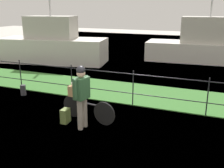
{
  "coord_description": "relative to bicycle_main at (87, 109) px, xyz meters",
  "views": [
    {
      "loc": [
        2.35,
        -5.2,
        3.08
      ],
      "look_at": [
        -0.4,
        1.56,
        0.9
      ],
      "focal_mm": 41.55,
      "sensor_mm": 36.0,
      "label": 1
    }
  ],
  "objects": [
    {
      "name": "backpack_on_paving",
      "position": [
        -0.5,
        -0.37,
        -0.15
      ],
      "size": [
        0.19,
        0.29,
        0.4
      ],
      "primitive_type": "cube",
      "rotation": [
        0.0,
        0.0,
        1.6
      ],
      "color": "olive",
      "rests_on": "ground"
    },
    {
      "name": "moored_boat_mid",
      "position": [
        2.65,
        9.88,
        0.57
      ],
      "size": [
        6.99,
        2.54,
        4.15
      ],
      "color": "silver",
      "rests_on": "ground"
    },
    {
      "name": "wooden_crate",
      "position": [
        -0.4,
        0.06,
        0.46
      ],
      "size": [
        0.38,
        0.32,
        0.3
      ],
      "primitive_type": "cube",
      "rotation": [
        0.0,
        0.0,
        -0.16
      ],
      "color": "#A87F51",
      "rests_on": "bicycle_main"
    },
    {
      "name": "cyclist_person",
      "position": [
        0.1,
        -0.47,
        0.66
      ],
      "size": [
        0.32,
        0.53,
        1.68
      ],
      "color": "gray",
      "rests_on": "ground"
    },
    {
      "name": "terrier_dog",
      "position": [
        -0.37,
        0.06,
        0.68
      ],
      "size": [
        0.32,
        0.18,
        0.18
      ],
      "color": "silver",
      "rests_on": "wooden_crate"
    },
    {
      "name": "grass_strip",
      "position": [
        0.83,
        2.76,
        -0.33
      ],
      "size": [
        27.0,
        2.4,
        0.03
      ],
      "primitive_type": "cube",
      "color": "#38702D",
      "rests_on": "ground"
    },
    {
      "name": "iron_fence",
      "position": [
        0.83,
        1.58,
        0.33
      ],
      "size": [
        18.04,
        0.04,
        1.16
      ],
      "color": "black",
      "rests_on": "ground"
    },
    {
      "name": "mooring_bollard",
      "position": [
        -3.17,
        1.08,
        -0.16
      ],
      "size": [
        0.2,
        0.2,
        0.37
      ],
      "primitive_type": "cylinder",
      "color": "#38383D",
      "rests_on": "ground"
    },
    {
      "name": "harbor_water",
      "position": [
        0.83,
        8.98,
        -0.34
      ],
      "size": [
        30.0,
        30.0,
        0.0
      ],
      "primitive_type": "plane",
      "color": "#426684",
      "rests_on": "ground"
    },
    {
      "name": "moored_boat_near",
      "position": [
        -5.58,
        6.48,
        0.62
      ],
      "size": [
        6.38,
        3.1,
        4.19
      ],
      "color": "silver",
      "rests_on": "ground"
    },
    {
      "name": "bicycle_main",
      "position": [
        0.0,
        0.0,
        0.0
      ],
      "size": [
        1.73,
        0.33,
        0.65
      ],
      "color": "black",
      "rests_on": "ground"
    },
    {
      "name": "ground_plane",
      "position": [
        0.83,
        -0.78,
        -0.35
      ],
      "size": [
        60.0,
        60.0,
        0.0
      ],
      "primitive_type": "plane",
      "color": "#B2ADA3"
    }
  ]
}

